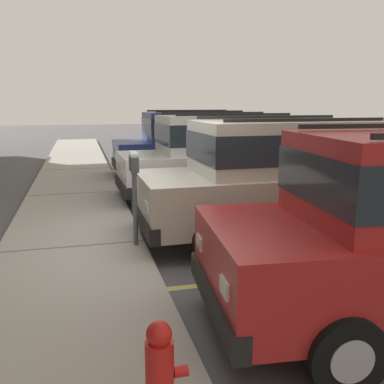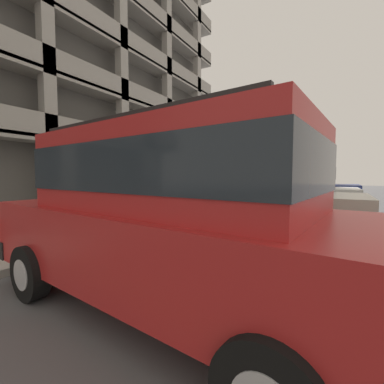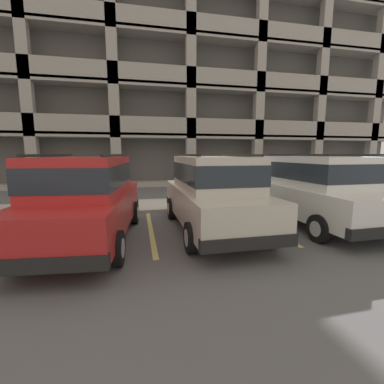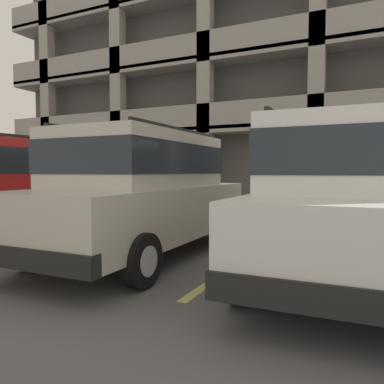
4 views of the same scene
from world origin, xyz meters
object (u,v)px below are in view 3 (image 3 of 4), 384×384
Objects in this scene: red_sedan at (86,196)px; parking_garage at (177,65)px; silver_suv at (213,190)px; parking_meter_near at (188,178)px; fire_hydrant at (81,200)px; dark_hatchback at (312,187)px.

parking_garage reaches higher than red_sedan.
parking_meter_near is at bearing 93.58° from silver_suv.
parking_garage is 15.81m from fire_hydrant.
silver_suv reaches higher than fire_hydrant.
parking_garage is at bearing 82.71° from parking_meter_near.
red_sedan is at bearing -75.77° from fire_hydrant.
parking_garage reaches higher than parking_meter_near.
dark_hatchback is (3.01, 0.04, 0.00)m from silver_suv.
red_sedan is at bearing -136.80° from parking_meter_near.
red_sedan is 3.43× the size of parking_meter_near.
dark_hatchback is 6.90× the size of fire_hydrant.
parking_garage is (4.51, 15.23, 7.95)m from red_sedan.
parking_meter_near is 3.77m from fire_hydrant.
parking_meter_near is (-3.19, 2.45, 0.10)m from dark_hatchback.
silver_suv is 0.15× the size of parking_garage.
fire_hydrant is at bearing 156.75° from dark_hatchback.
parking_garage is (1.42, 14.98, 7.95)m from silver_suv.
fire_hydrant is (-3.68, 0.30, -0.73)m from parking_meter_near.
dark_hatchback is 0.15× the size of parking_garage.
parking_garage is at bearing 94.61° from dark_hatchback.
dark_hatchback reaches higher than parking_meter_near.
parking_meter_near is at bearing -4.61° from fire_hydrant.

